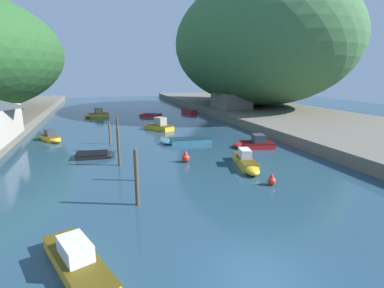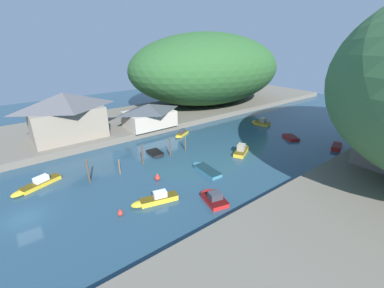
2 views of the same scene
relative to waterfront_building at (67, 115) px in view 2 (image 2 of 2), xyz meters
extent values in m
plane|color=#234256|center=(20.40, 19.88, -5.60)|extent=(130.00, 130.00, 0.00)
cube|color=#666056|center=(-5.08, 19.88, -4.99)|extent=(22.00, 120.00, 1.21)
ellipsoid|color=#285628|center=(-6.18, 39.19, 5.20)|extent=(32.53, 45.55, 19.18)
cube|color=gray|center=(0.00, 0.00, -1.57)|extent=(7.97, 12.29, 5.63)
pyramid|color=#4C4C51|center=(0.00, 0.00, 2.67)|extent=(8.60, 13.27, 2.85)
cube|color=#B2A899|center=(3.08, 15.28, -2.79)|extent=(6.89, 9.82, 3.20)
pyramid|color=#3D4247|center=(3.08, 15.28, -0.40)|extent=(7.44, 10.60, 1.59)
cube|color=slate|center=(39.72, 34.17, -2.95)|extent=(5.39, 7.90, 2.87)
pyramid|color=#38704C|center=(39.72, 34.17, -1.01)|extent=(5.83, 8.53, 1.02)
cube|color=gold|center=(13.68, -7.41, -5.32)|extent=(3.15, 5.27, 0.55)
ellipsoid|color=gold|center=(14.59, -9.79, -5.32)|extent=(2.17, 2.86, 0.55)
cube|color=#4C3E0E|center=(13.68, -7.41, -5.03)|extent=(3.21, 5.37, 0.03)
cube|color=silver|center=(13.62, -7.26, -4.69)|extent=(1.57, 2.02, 0.72)
cube|color=red|center=(24.37, 35.26, -5.36)|extent=(3.84, 3.38, 0.48)
ellipsoid|color=red|center=(22.95, 36.06, -5.36)|extent=(2.37, 2.49, 0.48)
cube|color=#450A0A|center=(24.37, 35.26, -5.10)|extent=(3.92, 3.45, 0.03)
cube|color=gold|center=(23.14, 22.01, -5.26)|extent=(3.51, 4.50, 0.67)
ellipsoid|color=gold|center=(22.13, 23.85, -5.26)|extent=(2.43, 2.62, 0.67)
cube|color=#4C3E0E|center=(23.14, 22.01, -4.92)|extent=(3.58, 4.59, 0.03)
cube|color=#9E937F|center=(23.20, 21.90, -4.38)|extent=(1.75, 1.86, 1.11)
cube|color=teal|center=(24.82, 12.93, -5.33)|extent=(4.69, 2.11, 0.53)
ellipsoid|color=teal|center=(22.53, 13.08, -5.33)|extent=(2.40, 1.86, 0.53)
cube|color=#132A33|center=(24.82, 12.93, -5.05)|extent=(4.79, 2.15, 0.03)
cube|color=gold|center=(26.78, 3.36, -5.27)|extent=(2.35, 4.73, 0.66)
ellipsoid|color=gold|center=(26.22, 1.15, -5.27)|extent=(1.73, 2.51, 0.66)
cube|color=#4C3E0E|center=(26.78, 3.36, -4.92)|extent=(2.40, 4.83, 0.03)
cube|color=silver|center=(26.82, 3.50, -4.56)|extent=(1.25, 1.77, 0.76)
cube|color=red|center=(32.26, 37.44, -5.25)|extent=(2.43, 3.64, 0.69)
ellipsoid|color=red|center=(31.73, 39.03, -5.25)|extent=(1.83, 2.02, 0.69)
cube|color=#450A0A|center=(32.26, 37.44, -4.89)|extent=(2.48, 3.71, 0.03)
cube|color=gold|center=(15.06, 38.07, -5.27)|extent=(3.73, 2.83, 0.65)
ellipsoid|color=gold|center=(13.44, 37.70, -5.27)|extent=(2.08, 2.35, 0.65)
cube|color=#4C3E0E|center=(15.06, 38.07, -4.93)|extent=(3.80, 2.88, 0.03)
cube|color=#9E937F|center=(15.16, 38.10, -4.46)|extent=(1.47, 1.72, 0.98)
cube|color=black|center=(14.10, 10.08, -5.40)|extent=(2.99, 2.28, 0.40)
ellipsoid|color=black|center=(15.53, 9.98, -5.40)|extent=(1.56, 2.08, 0.40)
cube|color=black|center=(14.10, 10.08, -5.18)|extent=(3.05, 2.32, 0.03)
cube|color=gold|center=(9.33, 19.34, -5.33)|extent=(2.55, 3.51, 0.53)
ellipsoid|color=gold|center=(10.08, 17.85, -5.33)|extent=(1.75, 1.99, 0.53)
cube|color=#4C3E0E|center=(9.33, 19.34, -5.06)|extent=(2.60, 3.58, 0.03)
cube|color=#333842|center=(9.28, 19.44, -4.70)|extent=(1.26, 1.41, 0.74)
cube|color=red|center=(31.01, 8.65, -5.32)|extent=(3.80, 2.90, 0.56)
ellipsoid|color=red|center=(29.36, 9.05, -5.32)|extent=(2.13, 2.39, 0.56)
cube|color=#450A0A|center=(31.01, 8.65, -5.02)|extent=(3.87, 2.95, 0.03)
cube|color=#333842|center=(31.11, 8.63, -4.60)|extent=(1.51, 1.75, 0.87)
cylinder|color=#4C3D2D|center=(16.82, -1.87, -3.92)|extent=(0.25, 0.25, 3.37)
sphere|color=#4C3D2D|center=(16.82, -1.87, -2.18)|extent=(0.22, 0.22, 0.22)
cylinder|color=brown|center=(17.28, 2.39, -4.45)|extent=(0.21, 0.21, 2.29)
sphere|color=brown|center=(17.28, 2.39, -3.26)|extent=(0.19, 0.19, 0.19)
cylinder|color=#4C3D2D|center=(16.40, 6.61, -3.99)|extent=(0.24, 0.24, 3.21)
sphere|color=#4C3D2D|center=(16.40, 6.61, -2.34)|extent=(0.21, 0.21, 0.21)
cylinder|color=#4C3D2D|center=(16.69, 11.57, -3.92)|extent=(0.22, 0.22, 3.36)
sphere|color=#4C3D2D|center=(16.69, 11.57, -2.20)|extent=(0.20, 0.20, 0.20)
cylinder|color=brown|center=(16.04, 15.20, -4.44)|extent=(0.21, 0.21, 2.32)
sphere|color=brown|center=(16.04, 15.20, -3.24)|extent=(0.19, 0.19, 0.19)
sphere|color=red|center=(26.40, -1.47, -5.30)|extent=(0.60, 0.60, 0.60)
cone|color=red|center=(26.40, -1.47, -4.85)|extent=(0.30, 0.30, 0.30)
sphere|color=red|center=(22.16, 5.85, -5.23)|extent=(0.73, 0.73, 0.73)
cone|color=red|center=(22.16, 5.85, -4.68)|extent=(0.37, 0.37, 0.37)
cylinder|color=#282D3D|center=(3.55, -2.95, -3.96)|extent=(0.13, 0.13, 0.85)
cylinder|color=#282D3D|center=(3.49, -2.78, -3.96)|extent=(0.13, 0.13, 0.85)
cube|color=#2D2D33|center=(3.52, -2.87, -3.23)|extent=(0.33, 0.43, 0.62)
sphere|color=beige|center=(3.52, -2.87, -2.81)|extent=(0.22, 0.22, 0.22)
camera|label=1|loc=(14.85, -18.95, 2.24)|focal=28.00mm
camera|label=2|loc=(50.13, -9.59, 12.86)|focal=24.00mm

